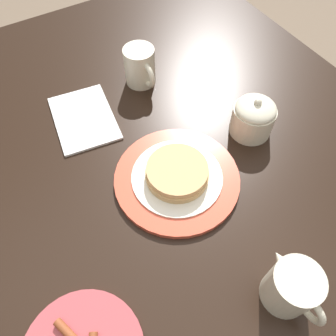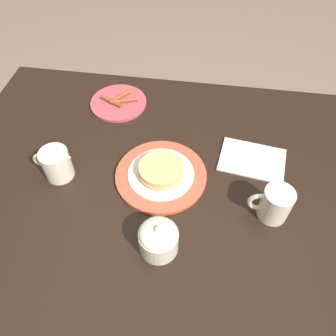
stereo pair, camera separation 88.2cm
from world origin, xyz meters
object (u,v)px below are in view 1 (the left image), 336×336
(pancake_plate, at_px, (177,176))
(napkin, at_px, (84,118))
(sugar_bowl, at_px, (253,117))
(creamer_pitcher, at_px, (291,287))
(coffee_mug, at_px, (140,66))

(pancake_plate, relative_size, napkin, 1.26)
(pancake_plate, height_order, sugar_bowl, sugar_bowl)
(pancake_plate, relative_size, sugar_bowl, 2.64)
(pancake_plate, xyz_separation_m, creamer_pitcher, (0.29, 0.03, 0.03))
(creamer_pitcher, xyz_separation_m, napkin, (-0.55, -0.13, -0.05))
(coffee_mug, bearing_deg, creamer_pitcher, -4.42)
(napkin, bearing_deg, pancake_plate, 21.00)
(creamer_pitcher, bearing_deg, pancake_plate, -173.19)
(coffee_mug, bearing_deg, pancake_plate, -14.74)
(creamer_pitcher, height_order, napkin, creamer_pitcher)
(coffee_mug, height_order, napkin, coffee_mug)
(pancake_plate, distance_m, sugar_bowl, 0.22)
(coffee_mug, distance_m, napkin, 0.19)
(sugar_bowl, relative_size, napkin, 0.48)
(pancake_plate, bearing_deg, napkin, -159.00)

